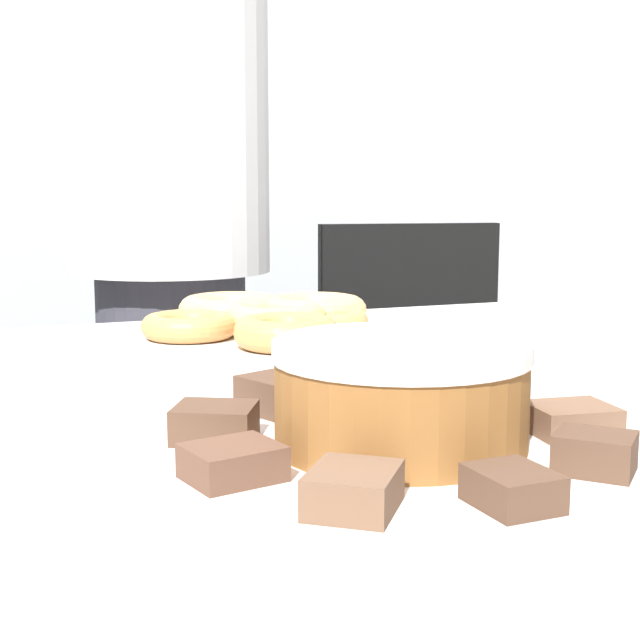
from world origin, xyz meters
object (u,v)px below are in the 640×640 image
at_px(office_chair_right, 429,453).
at_px(plate_donuts, 275,337).
at_px(frosted_cake, 401,393).
at_px(plate_cake, 400,453).
at_px(person_standing, 168,239).

bearing_deg(office_chair_right, plate_donuts, -123.29).
bearing_deg(frosted_cake, plate_donuts, 81.49).
relative_size(plate_cake, plate_donuts, 1.04).
relative_size(plate_donuts, frosted_cake, 1.88).
bearing_deg(person_standing, plate_donuts, -87.94).
xyz_separation_m(person_standing, plate_cake, (-0.05, -1.00, -0.09)).
height_order(plate_cake, frosted_cake, frosted_cake).
xyz_separation_m(plate_cake, frosted_cake, (0.00, 0.00, 0.04)).
xyz_separation_m(office_chair_right, plate_donuts, (-0.52, -0.57, 0.36)).
relative_size(person_standing, frosted_cake, 9.51).
height_order(office_chair_right, frosted_cake, office_chair_right).
relative_size(plate_cake, frosted_cake, 1.96).
bearing_deg(office_chair_right, person_standing, -166.27).
xyz_separation_m(plate_cake, plate_donuts, (0.07, 0.48, 0.00)).
bearing_deg(office_chair_right, frosted_cake, -110.41).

